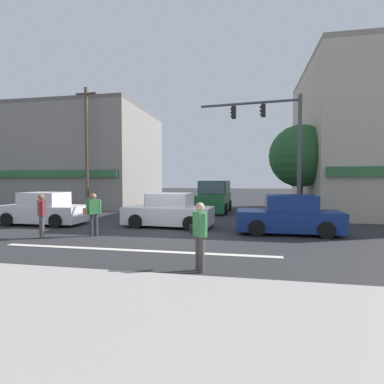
{
  "coord_description": "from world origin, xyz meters",
  "views": [
    {
      "loc": [
        3.52,
        -12.26,
        2.23
      ],
      "look_at": [
        0.8,
        2.0,
        1.6
      ],
      "focal_mm": 28.0,
      "sensor_mm": 36.0,
      "label": 1
    }
  ],
  "objects_px": {
    "street_tree": "(301,156)",
    "sedan_approaching_near": "(169,212)",
    "sedan_crossing_rightbound": "(43,210)",
    "pedestrian_far_side": "(93,212)",
    "sedan_crossing_leftbound": "(289,216)",
    "traffic_light_mast": "(278,138)",
    "utility_pole_near_left": "(87,148)",
    "pedestrian_foreground_with_bag": "(200,232)",
    "van_parked_curbside": "(215,197)",
    "pedestrian_mid_crossing": "(42,213)"
  },
  "relations": [
    {
      "from": "street_tree",
      "to": "sedan_approaching_near",
      "type": "height_order",
      "value": "street_tree"
    },
    {
      "from": "sedan_approaching_near",
      "to": "sedan_crossing_rightbound",
      "type": "height_order",
      "value": "same"
    },
    {
      "from": "street_tree",
      "to": "pedestrian_far_side",
      "type": "relative_size",
      "value": 3.23
    },
    {
      "from": "sedan_crossing_leftbound",
      "to": "sedan_crossing_rightbound",
      "type": "relative_size",
      "value": 1.0
    },
    {
      "from": "traffic_light_mast",
      "to": "sedan_approaching_near",
      "type": "bearing_deg",
      "value": -163.42
    },
    {
      "from": "street_tree",
      "to": "utility_pole_near_left",
      "type": "xyz_separation_m",
      "value": [
        -13.48,
        -0.32,
        0.68
      ]
    },
    {
      "from": "utility_pole_near_left",
      "to": "pedestrian_foreground_with_bag",
      "type": "height_order",
      "value": "utility_pole_near_left"
    },
    {
      "from": "van_parked_curbside",
      "to": "sedan_crossing_leftbound",
      "type": "bearing_deg",
      "value": -63.03
    },
    {
      "from": "sedan_approaching_near",
      "to": "pedestrian_foreground_with_bag",
      "type": "xyz_separation_m",
      "value": [
        2.52,
        -6.41,
        0.24
      ]
    },
    {
      "from": "sedan_approaching_near",
      "to": "utility_pole_near_left",
      "type": "bearing_deg",
      "value": 145.67
    },
    {
      "from": "utility_pole_near_left",
      "to": "pedestrian_mid_crossing",
      "type": "bearing_deg",
      "value": -70.76
    },
    {
      "from": "utility_pole_near_left",
      "to": "van_parked_curbside",
      "type": "height_order",
      "value": "utility_pole_near_left"
    },
    {
      "from": "traffic_light_mast",
      "to": "pedestrian_foreground_with_bag",
      "type": "height_order",
      "value": "traffic_light_mast"
    },
    {
      "from": "street_tree",
      "to": "sedan_crossing_rightbound",
      "type": "height_order",
      "value": "street_tree"
    },
    {
      "from": "street_tree",
      "to": "pedestrian_foreground_with_bag",
      "type": "height_order",
      "value": "street_tree"
    },
    {
      "from": "utility_pole_near_left",
      "to": "sedan_crossing_leftbound",
      "type": "distance_m",
      "value": 13.78
    },
    {
      "from": "pedestrian_foreground_with_bag",
      "to": "sedan_crossing_leftbound",
      "type": "bearing_deg",
      "value": 63.72
    },
    {
      "from": "sedan_crossing_rightbound",
      "to": "pedestrian_mid_crossing",
      "type": "bearing_deg",
      "value": -53.58
    },
    {
      "from": "sedan_crossing_leftbound",
      "to": "sedan_crossing_rightbound",
      "type": "height_order",
      "value": "same"
    },
    {
      "from": "sedan_crossing_leftbound",
      "to": "sedan_crossing_rightbound",
      "type": "xyz_separation_m",
      "value": [
        -11.5,
        0.34,
        0.0
      ]
    },
    {
      "from": "traffic_light_mast",
      "to": "sedan_approaching_near",
      "type": "distance_m",
      "value": 6.29
    },
    {
      "from": "pedestrian_mid_crossing",
      "to": "pedestrian_far_side",
      "type": "distance_m",
      "value": 1.85
    },
    {
      "from": "street_tree",
      "to": "utility_pole_near_left",
      "type": "distance_m",
      "value": 13.5
    },
    {
      "from": "van_parked_curbside",
      "to": "sedan_crossing_rightbound",
      "type": "height_order",
      "value": "van_parked_curbside"
    },
    {
      "from": "traffic_light_mast",
      "to": "pedestrian_foreground_with_bag",
      "type": "relative_size",
      "value": 3.71
    },
    {
      "from": "sedan_crossing_leftbound",
      "to": "sedan_approaching_near",
      "type": "distance_m",
      "value": 5.34
    },
    {
      "from": "sedan_approaching_near",
      "to": "pedestrian_far_side",
      "type": "relative_size",
      "value": 2.51
    },
    {
      "from": "pedestrian_mid_crossing",
      "to": "sedan_crossing_rightbound",
      "type": "bearing_deg",
      "value": 126.42
    },
    {
      "from": "pedestrian_mid_crossing",
      "to": "pedestrian_far_side",
      "type": "xyz_separation_m",
      "value": [
        1.69,
        0.75,
        0.0
      ]
    },
    {
      "from": "street_tree",
      "to": "sedan_approaching_near",
      "type": "xyz_separation_m",
      "value": [
        -6.64,
        -5.0,
        -2.86
      ]
    },
    {
      "from": "traffic_light_mast",
      "to": "sedan_crossing_leftbound",
      "type": "height_order",
      "value": "traffic_light_mast"
    },
    {
      "from": "pedestrian_far_side",
      "to": "van_parked_curbside",
      "type": "bearing_deg",
      "value": 69.15
    },
    {
      "from": "street_tree",
      "to": "utility_pole_near_left",
      "type": "height_order",
      "value": "utility_pole_near_left"
    },
    {
      "from": "pedestrian_foreground_with_bag",
      "to": "pedestrian_far_side",
      "type": "bearing_deg",
      "value": 142.96
    },
    {
      "from": "sedan_approaching_near",
      "to": "sedan_crossing_rightbound",
      "type": "xyz_separation_m",
      "value": [
        -6.23,
        -0.49,
        0.0
      ]
    },
    {
      "from": "sedan_crossing_rightbound",
      "to": "pedestrian_mid_crossing",
      "type": "xyz_separation_m",
      "value": [
        2.25,
        -3.05,
        0.24
      ]
    },
    {
      "from": "utility_pole_near_left",
      "to": "sedan_approaching_near",
      "type": "xyz_separation_m",
      "value": [
        6.85,
        -4.67,
        -3.54
      ]
    },
    {
      "from": "sedan_crossing_leftbound",
      "to": "sedan_crossing_rightbound",
      "type": "bearing_deg",
      "value": 178.29
    },
    {
      "from": "van_parked_curbside",
      "to": "sedan_approaching_near",
      "type": "bearing_deg",
      "value": -101.32
    },
    {
      "from": "utility_pole_near_left",
      "to": "street_tree",
      "type": "bearing_deg",
      "value": 1.37
    },
    {
      "from": "pedestrian_foreground_with_bag",
      "to": "pedestrian_mid_crossing",
      "type": "bearing_deg",
      "value": 156.11
    },
    {
      "from": "pedestrian_foreground_with_bag",
      "to": "pedestrian_mid_crossing",
      "type": "xyz_separation_m",
      "value": [
        -6.5,
        2.88,
        -0.0
      ]
    },
    {
      "from": "street_tree",
      "to": "pedestrian_far_side",
      "type": "bearing_deg",
      "value": -138.96
    },
    {
      "from": "traffic_light_mast",
      "to": "pedestrian_far_side",
      "type": "xyz_separation_m",
      "value": [
        -7.33,
        -4.28,
        -3.22
      ]
    },
    {
      "from": "street_tree",
      "to": "van_parked_curbside",
      "type": "bearing_deg",
      "value": 160.66
    },
    {
      "from": "sedan_approaching_near",
      "to": "pedestrian_foreground_with_bag",
      "type": "distance_m",
      "value": 6.89
    },
    {
      "from": "sedan_crossing_rightbound",
      "to": "utility_pole_near_left",
      "type": "bearing_deg",
      "value": 96.82
    },
    {
      "from": "street_tree",
      "to": "van_parked_curbside",
      "type": "distance_m",
      "value": 6.14
    },
    {
      "from": "sedan_crossing_leftbound",
      "to": "sedan_approaching_near",
      "type": "height_order",
      "value": "same"
    },
    {
      "from": "sedan_approaching_near",
      "to": "pedestrian_mid_crossing",
      "type": "distance_m",
      "value": 5.33
    }
  ]
}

